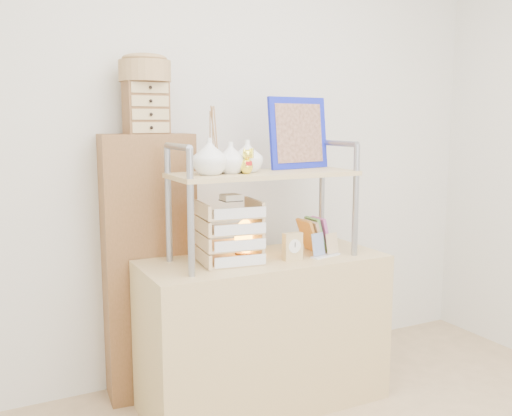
{
  "coord_description": "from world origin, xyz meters",
  "views": [
    {
      "loc": [
        -1.26,
        -1.2,
        1.41
      ],
      "look_at": [
        -0.04,
        1.2,
        1.0
      ],
      "focal_mm": 40.0,
      "sensor_mm": 36.0,
      "label": 1
    }
  ],
  "objects_px": {
    "desk": "(264,331)",
    "cabinet": "(149,267)",
    "letter_tray": "(231,236)",
    "salt_lamp": "(245,238)"
  },
  "relations": [
    {
      "from": "desk",
      "to": "letter_tray",
      "type": "xyz_separation_m",
      "value": [
        -0.18,
        -0.01,
        0.51
      ]
    },
    {
      "from": "cabinet",
      "to": "desk",
      "type": "bearing_deg",
      "value": -33.64
    },
    {
      "from": "desk",
      "to": "salt_lamp",
      "type": "height_order",
      "value": "salt_lamp"
    },
    {
      "from": "desk",
      "to": "letter_tray",
      "type": "bearing_deg",
      "value": -177.96
    },
    {
      "from": "desk",
      "to": "cabinet",
      "type": "xyz_separation_m",
      "value": [
        -0.47,
        0.37,
        0.3
      ]
    },
    {
      "from": "desk",
      "to": "letter_tray",
      "type": "height_order",
      "value": "letter_tray"
    },
    {
      "from": "desk",
      "to": "salt_lamp",
      "type": "distance_m",
      "value": 0.48
    },
    {
      "from": "letter_tray",
      "to": "desk",
      "type": "bearing_deg",
      "value": 2.04
    },
    {
      "from": "desk",
      "to": "salt_lamp",
      "type": "relative_size",
      "value": 6.48
    },
    {
      "from": "cabinet",
      "to": "letter_tray",
      "type": "xyz_separation_m",
      "value": [
        0.29,
        -0.38,
        0.21
      ]
    }
  ]
}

